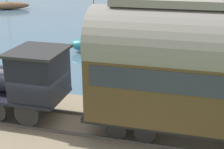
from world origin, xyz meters
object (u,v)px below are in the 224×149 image
Objects in this scene: passenger_coach at (206,68)px; sailboat_brown at (7,6)px; sailboat_teal at (94,44)px; rowboat_off_pier at (125,77)px; steam_locomotive at (14,78)px.

sailboat_brown is (28.67, 25.82, -2.78)m from passenger_coach.
rowboat_off_pier is (-5.05, -3.49, -0.49)m from sailboat_teal.
sailboat_teal is 6.16m from rowboat_off_pier.
rowboat_off_pier is at bearing -163.19° from sailboat_brown.
sailboat_brown is at bearing 33.07° from steam_locomotive.
sailboat_brown reaches higher than steam_locomotive.
rowboat_off_pier is (-22.11, -21.70, -0.35)m from sailboat_brown.
passenger_coach is at bearing -165.64° from sailboat_brown.
rowboat_off_pier is at bearing -24.78° from steam_locomotive.
sailboat_teal is (-17.07, -18.20, 0.14)m from sailboat_brown.
passenger_coach is at bearing -156.33° from sailboat_teal.
steam_locomotive is 34.26m from sailboat_brown.
sailboat_brown is (28.67, 18.67, -1.74)m from steam_locomotive.
steam_locomotive is 7.52m from rowboat_off_pier.
sailboat_teal reaches higher than steam_locomotive.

